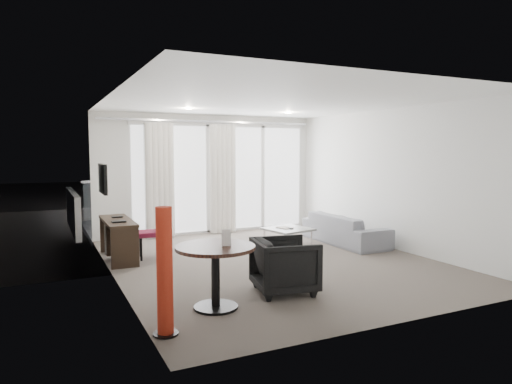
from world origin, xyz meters
name	(u,v)px	position (x,y,z in m)	size (l,w,h in m)	color
floor	(272,261)	(0.00, 0.00, 0.00)	(5.00, 6.00, 0.00)	#584F47
ceiling	(272,102)	(0.00, 0.00, 2.60)	(5.00, 6.00, 0.00)	white
wall_left	(113,188)	(-2.50, 0.00, 1.30)	(0.00, 6.00, 2.60)	silver
wall_right	(391,179)	(2.50, 0.00, 1.30)	(0.00, 6.00, 2.60)	silver
wall_front	(406,201)	(0.00, -3.00, 1.30)	(5.00, 0.00, 2.60)	silver
window_panel	(222,178)	(0.30, 2.98, 1.20)	(4.00, 0.02, 2.38)	white
window_frame	(223,178)	(0.30, 2.97, 1.20)	(4.10, 0.06, 2.44)	white
curtain_left	(160,181)	(-1.15, 2.82, 1.20)	(0.60, 0.20, 2.38)	silver
curtain_right	(223,179)	(0.25, 2.82, 1.20)	(0.60, 0.20, 2.38)	silver
curtain_track	(212,122)	(0.00, 2.82, 2.45)	(4.80, 0.04, 0.04)	#B2B2B7
downlight_a	(188,109)	(-0.90, 1.60, 2.59)	(0.12, 0.12, 0.02)	#FFE0B2
downlight_b	(288,113)	(1.20, 1.60, 2.59)	(0.12, 0.12, 0.02)	#FFE0B2
desk	(118,239)	(-2.26, 1.25, 0.33)	(0.44, 1.42, 0.67)	black
tv	(103,179)	(-2.46, 1.45, 1.35)	(0.05, 0.80, 0.50)	black
desk_chair	(151,234)	(-1.74, 1.09, 0.41)	(0.45, 0.42, 0.83)	maroon
round_table	(216,277)	(-1.63, -1.73, 0.37)	(0.92, 0.92, 0.74)	black
menu_card	(226,247)	(-1.52, -1.80, 0.72)	(0.11, 0.02, 0.20)	white
red_lamp	(165,272)	(-2.34, -2.23, 0.64)	(0.26, 0.26, 1.28)	#A52614
tub_armchair	(285,265)	(-0.61, -1.54, 0.35)	(0.75, 0.77, 0.70)	black
coffee_table	(288,237)	(0.83, 0.93, 0.17)	(0.77, 0.77, 0.35)	gray
remote	(290,228)	(0.83, 0.86, 0.36)	(0.05, 0.17, 0.02)	black
magazine	(285,227)	(0.79, 0.97, 0.36)	(0.21, 0.27, 0.02)	gray
sofa	(345,229)	(1.99, 0.69, 0.29)	(1.97, 0.77, 0.57)	gray
terrace_slab	(201,224)	(0.30, 4.50, -0.06)	(5.60, 3.00, 0.12)	#4D4D50
rattan_chair_a	(237,206)	(1.25, 4.35, 0.37)	(0.50, 0.50, 0.73)	brown
rattan_chair_b	(257,200)	(1.98, 4.69, 0.45)	(0.62, 0.62, 0.91)	brown
rattan_table	(248,213)	(1.30, 3.78, 0.27)	(0.53, 0.53, 0.53)	brown
balustrade	(185,197)	(0.30, 5.95, 0.50)	(5.50, 0.06, 1.05)	#B2B2B7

